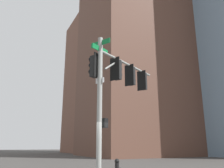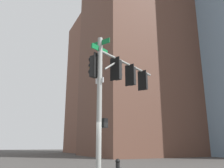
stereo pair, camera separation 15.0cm
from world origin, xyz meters
TOP-DOWN VIEW (x-y plane):
  - signal_pole_assembly at (1.09, 0.30)m, footprint 4.73×2.70m
  - fire_hydrant at (2.12, 2.30)m, footprint 0.34×0.26m
  - building_brick_nearside at (22.12, 23.35)m, footprint 27.30×14.77m
  - building_brick_midblock at (20.43, 41.30)m, footprint 18.98×16.62m

SIDE VIEW (x-z plane):
  - fire_hydrant at x=2.12m, z-range 0.04..0.91m
  - signal_pole_assembly at x=1.09m, z-range 1.39..7.75m
  - building_brick_midblock at x=20.43m, z-range 0.00..32.92m
  - building_brick_nearside at x=22.12m, z-range 0.00..47.55m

